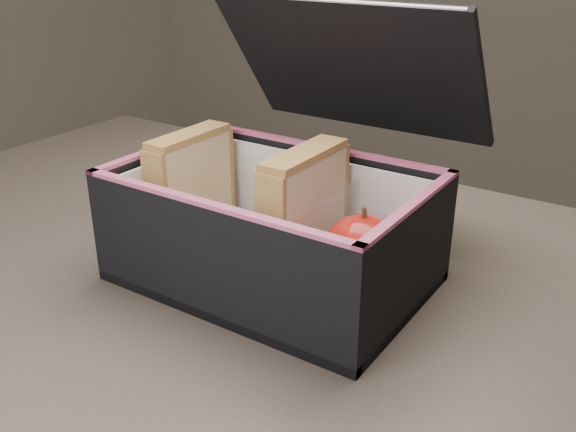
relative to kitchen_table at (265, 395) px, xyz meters
The scene contains 8 objects.
kitchen_table is the anchor object (origin of this frame).
lunch_bag 0.16m from the kitchen_table, 114.85° to the left, with size 0.28×0.30×0.25m.
plastic_tub 0.17m from the kitchen_table, 136.06° to the left, with size 0.18×0.13×0.08m, color white, non-canonical shape.
sandwich_left 0.22m from the kitchen_table, 154.03° to the left, with size 0.03×0.10×0.11m.
sandwich_right 0.18m from the kitchen_table, 91.29° to the left, with size 0.03×0.10×0.12m.
carrot_sticks 0.15m from the kitchen_table, 137.66° to the left, with size 0.05×0.14×0.03m.
paper_napkin 0.14m from the kitchen_table, 45.51° to the left, with size 0.08×0.08×0.01m, color white.
red_apple 0.17m from the kitchen_table, 43.68° to the left, with size 0.07×0.07×0.07m.
Camera 1 is at (0.28, -0.39, 1.06)m, focal length 40.00 mm.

